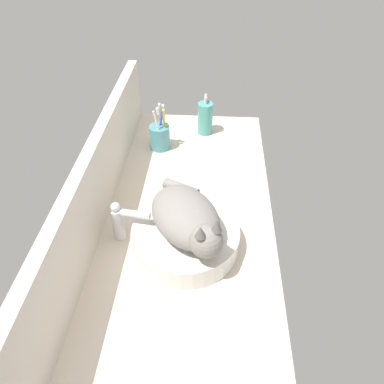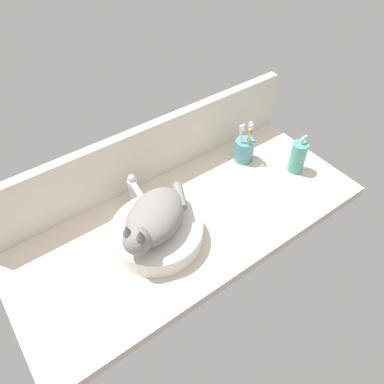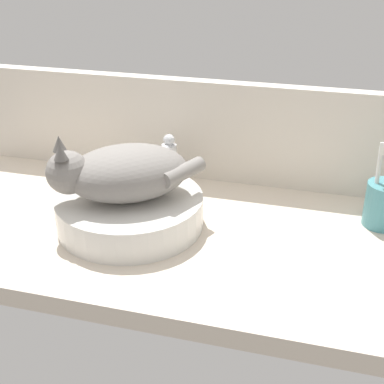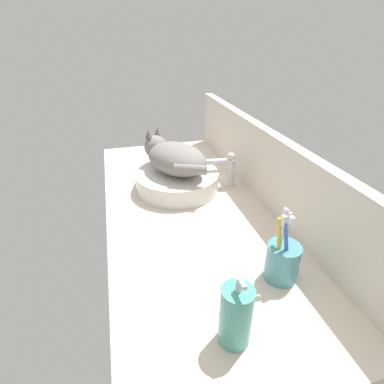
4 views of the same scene
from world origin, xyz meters
The scene contains 6 objects.
ground_plane centered at (0.00, 0.00, -2.00)cm, with size 129.31×56.68×4.00cm, color beige.
backsplash_panel centered at (0.00, 26.54, 12.40)cm, with size 129.31×3.60×24.80cm, color silver.
sink_basin centered at (-14.00, -1.52, 3.43)cm, with size 31.00×31.00×6.86cm, color silver.
cat centered at (-15.14, -2.28, 12.62)cm, with size 30.17×27.37×14.00cm.
faucet centered at (-11.61, 17.35, 7.30)cm, with size 4.15×11.86×13.60cm.
toothbrush_cup centered at (37.71, 12.68, 5.21)cm, with size 7.97×7.97×18.70cm.
Camera 3 is at (24.60, -93.74, 58.18)cm, focal length 50.00 mm.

